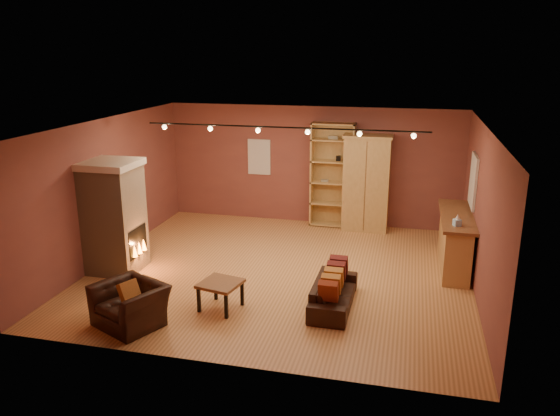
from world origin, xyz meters
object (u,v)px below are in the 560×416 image
(bar_counter, at_px, (455,240))
(coffee_table, at_px, (220,286))
(armchair, at_px, (130,298))
(bookcase, at_px, (333,174))
(armoire, at_px, (366,183))
(loveseat, at_px, (334,287))
(fireplace, at_px, (114,217))

(bar_counter, distance_m, coffee_table, 4.67)
(armchair, bearing_deg, bookcase, 93.47)
(armoire, xyz_separation_m, loveseat, (-0.14, -4.15, -0.79))
(fireplace, xyz_separation_m, loveseat, (4.23, -0.58, -0.73))
(bookcase, xyz_separation_m, armchair, (-2.26, -5.64, -0.81))
(fireplace, bearing_deg, loveseat, -7.86)
(fireplace, distance_m, armoire, 5.64)
(bar_counter, height_order, coffee_table, bar_counter)
(fireplace, height_order, coffee_table, fireplace)
(bookcase, height_order, armoire, bookcase)
(armchair, height_order, coffee_table, armchair)
(bar_counter, relative_size, loveseat, 1.40)
(loveseat, distance_m, armchair, 3.22)
(bookcase, xyz_separation_m, bar_counter, (2.68, -2.07, -0.71))
(loveseat, relative_size, armchair, 1.34)
(fireplace, height_order, bookcase, bookcase)
(loveseat, xyz_separation_m, coffee_table, (-1.77, -0.51, 0.06))
(armchair, bearing_deg, fireplace, 149.44)
(coffee_table, bearing_deg, armchair, -144.64)
(bar_counter, bearing_deg, armchair, -144.12)
(bookcase, bearing_deg, coffee_table, -102.83)
(bookcase, distance_m, armchair, 6.13)
(armoire, height_order, loveseat, armoire)
(fireplace, distance_m, bookcase, 5.15)
(coffee_table, bearing_deg, bookcase, 77.17)
(armchair, relative_size, coffee_table, 1.62)
(bar_counter, height_order, armchair, bar_counter)
(loveseat, distance_m, coffee_table, 1.84)
(loveseat, height_order, coffee_table, loveseat)
(armoire, xyz_separation_m, bar_counter, (1.87, -1.91, -0.58))
(fireplace, height_order, loveseat, fireplace)
(armoire, distance_m, coffee_table, 5.09)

